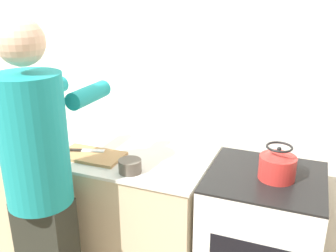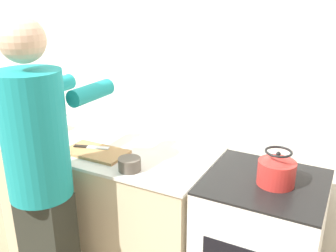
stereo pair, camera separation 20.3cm
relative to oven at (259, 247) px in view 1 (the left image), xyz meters
The scene contains 9 objects.
wall_back 1.18m from the oven, 148.76° to the left, with size 8.00×0.05×2.60m.
counter 1.03m from the oven, behind, with size 1.41×0.68×0.89m.
oven is the anchor object (origin of this frame).
person 1.27m from the oven, 155.28° to the right, with size 0.37×0.61×1.73m.
cutting_board 1.11m from the oven, behind, with size 0.39×0.21×0.02m.
knife 1.17m from the oven, behind, with size 0.23×0.10×0.01m.
kettle 0.53m from the oven, 10.60° to the right, with size 0.19×0.19×0.18m.
bowl_prep 0.87m from the oven, 164.89° to the right, with size 0.13×0.13×0.07m.
canister_jar 1.67m from the oven, behind, with size 0.15×0.15×0.18m.
Camera 1 is at (0.87, -1.54, 1.83)m, focal length 40.00 mm.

